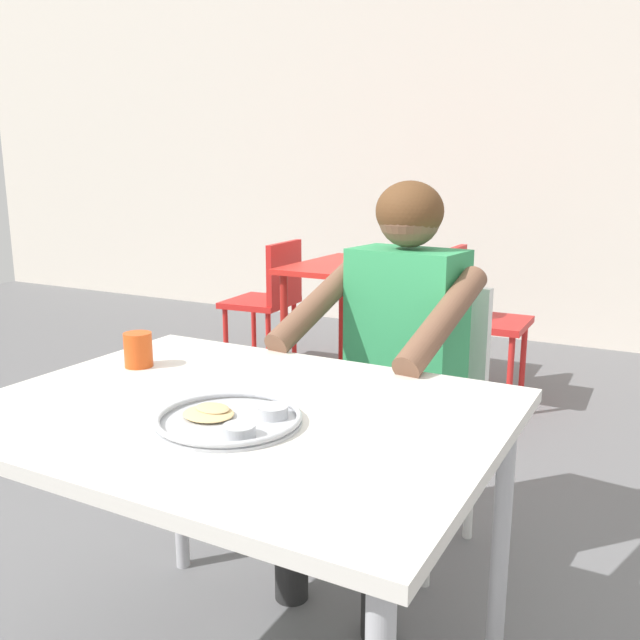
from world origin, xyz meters
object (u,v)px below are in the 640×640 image
(drinking_cup, at_px, (138,349))
(chair_foreground, at_px, (420,399))
(table_foreground, at_px, (239,438))
(thali_tray, at_px, (230,418))
(diner_foreground, at_px, (391,349))
(chair_red_left, at_px, (270,294))
(table_background_red, at_px, (365,280))
(chair_red_right, at_px, (473,312))

(drinking_cup, height_order, chair_foreground, chair_foreground)
(table_foreground, distance_m, chair_foreground, 0.94)
(thali_tray, xyz_separation_m, diner_foreground, (0.03, 0.78, -0.04))
(diner_foreground, xyz_separation_m, chair_red_left, (-1.51, 1.68, -0.24))
(chair_foreground, height_order, table_background_red, chair_foreground)
(thali_tray, relative_size, diner_foreground, 0.24)
(chair_foreground, distance_m, table_background_red, 1.69)
(diner_foreground, relative_size, chair_red_left, 1.49)
(table_foreground, height_order, thali_tray, thali_tray)
(drinking_cup, distance_m, chair_red_right, 2.30)
(thali_tray, height_order, table_background_red, thali_tray)
(diner_foreground, bearing_deg, chair_foreground, 85.12)
(table_foreground, xyz_separation_m, drinking_cup, (-0.40, 0.13, 0.12))
(thali_tray, bearing_deg, table_foreground, 117.33)
(chair_foreground, relative_size, diner_foreground, 0.72)
(thali_tray, relative_size, chair_red_left, 0.36)
(drinking_cup, distance_m, chair_red_left, 2.49)
(table_foreground, xyz_separation_m, chair_foreground, (0.09, 0.91, -0.17))
(thali_tray, distance_m, diner_foreground, 0.79)
(diner_foreground, bearing_deg, chair_red_left, 131.96)
(chair_foreground, bearing_deg, chair_red_right, 99.26)
(chair_foreground, bearing_deg, chair_red_left, 136.39)
(table_foreground, distance_m, drinking_cup, 0.44)
(drinking_cup, bearing_deg, chair_red_right, 83.61)
(chair_red_left, distance_m, chair_red_right, 1.29)
(chair_foreground, height_order, diner_foreground, diner_foreground)
(diner_foreground, distance_m, table_background_red, 1.87)
(table_foreground, relative_size, chair_red_left, 1.37)
(chair_foreground, height_order, chair_red_left, chair_foreground)
(table_foreground, distance_m, chair_red_right, 2.41)
(table_foreground, bearing_deg, diner_foreground, 83.85)
(thali_tray, relative_size, table_background_red, 0.35)
(chair_foreground, distance_m, diner_foreground, 0.32)
(drinking_cup, relative_size, chair_red_right, 0.11)
(table_foreground, relative_size, drinking_cup, 12.46)
(table_background_red, xyz_separation_m, chair_red_left, (-0.66, 0.01, -0.14))
(drinking_cup, relative_size, table_background_red, 0.11)
(table_foreground, xyz_separation_m, table_background_red, (-0.77, 2.36, -0.05))
(chair_red_right, bearing_deg, chair_foreground, -80.74)
(table_background_red, bearing_deg, drinking_cup, -80.57)
(chair_red_left, relative_size, chair_red_right, 0.97)
(drinking_cup, bearing_deg, thali_tray, -25.90)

